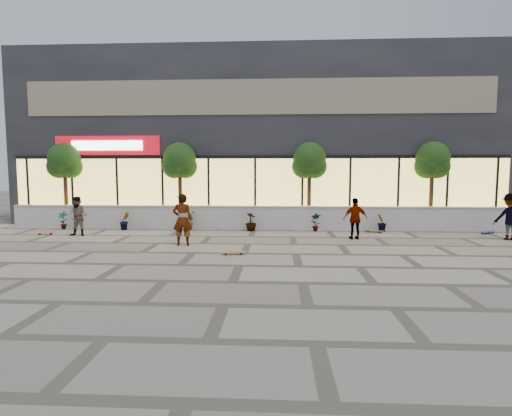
{
  "coord_description": "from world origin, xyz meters",
  "views": [
    {
      "loc": [
        1.03,
        -10.72,
        2.59
      ],
      "look_at": [
        0.29,
        3.2,
        1.3
      ],
      "focal_mm": 28.0,
      "sensor_mm": 36.0,
      "label": 1
    }
  ],
  "objects_px": {
    "skater_right_far": "(510,217)",
    "skateboard_left": "(45,233)",
    "tree_mideast": "(309,162)",
    "skater_right_near": "(355,219)",
    "tree_east": "(432,162)",
    "tree_midwest": "(180,163)",
    "skater_left": "(78,216)",
    "tree_west": "(65,163)",
    "skateboard_right_far": "(488,232)",
    "skateboard_center": "(233,252)",
    "skateboard_right_near": "(374,231)",
    "skater_center": "(182,220)"
  },
  "relations": [
    {
      "from": "skater_right_far",
      "to": "skateboard_left",
      "type": "xyz_separation_m",
      "value": [
        -18.26,
        0.28,
        -0.81
      ]
    },
    {
      "from": "tree_mideast",
      "to": "skater_right_near",
      "type": "bearing_deg",
      "value": -64.54
    },
    {
      "from": "skater_right_near",
      "to": "tree_east",
      "type": "bearing_deg",
      "value": -147.7
    },
    {
      "from": "tree_midwest",
      "to": "skater_left",
      "type": "bearing_deg",
      "value": -138.43
    },
    {
      "from": "tree_west",
      "to": "skateboard_right_far",
      "type": "distance_m",
      "value": 19.08
    },
    {
      "from": "tree_east",
      "to": "skateboard_center",
      "type": "height_order",
      "value": "tree_east"
    },
    {
      "from": "tree_west",
      "to": "skateboard_left",
      "type": "distance_m",
      "value": 4.04
    },
    {
      "from": "tree_west",
      "to": "tree_mideast",
      "type": "relative_size",
      "value": 1.0
    },
    {
      "from": "tree_midwest",
      "to": "skater_right_far",
      "type": "distance_m",
      "value": 13.8
    },
    {
      "from": "tree_west",
      "to": "skater_left",
      "type": "height_order",
      "value": "tree_west"
    },
    {
      "from": "skateboard_center",
      "to": "skateboard_right_near",
      "type": "distance_m",
      "value": 7.24
    },
    {
      "from": "tree_midwest",
      "to": "skater_center",
      "type": "bearing_deg",
      "value": -75.54
    },
    {
      "from": "skateboard_right_near",
      "to": "skateboard_right_far",
      "type": "xyz_separation_m",
      "value": [
        4.67,
        -0.01,
        0.01
      ]
    },
    {
      "from": "tree_west",
      "to": "skateboard_right_near",
      "type": "bearing_deg",
      "value": -6.06
    },
    {
      "from": "skater_right_near",
      "to": "skateboard_right_near",
      "type": "xyz_separation_m",
      "value": [
        1.12,
        1.67,
        -0.71
      ]
    },
    {
      "from": "tree_mideast",
      "to": "skater_left",
      "type": "distance_m",
      "value": 10.11
    },
    {
      "from": "tree_midwest",
      "to": "skateboard_left",
      "type": "relative_size",
      "value": 5.48
    },
    {
      "from": "tree_mideast",
      "to": "skateboard_center",
      "type": "bearing_deg",
      "value": -114.22
    },
    {
      "from": "skater_center",
      "to": "skateboard_left",
      "type": "xyz_separation_m",
      "value": [
        -6.19,
        2.05,
        -0.84
      ]
    },
    {
      "from": "tree_east",
      "to": "skater_right_far",
      "type": "height_order",
      "value": "tree_east"
    },
    {
      "from": "skateboard_center",
      "to": "skater_left",
      "type": "bearing_deg",
      "value": 143.25
    },
    {
      "from": "skateboard_right_near",
      "to": "tree_mideast",
      "type": "bearing_deg",
      "value": 172.28
    },
    {
      "from": "skater_right_near",
      "to": "skateboard_right_far",
      "type": "relative_size",
      "value": 1.88
    },
    {
      "from": "skater_left",
      "to": "skateboard_center",
      "type": "xyz_separation_m",
      "value": [
        6.58,
        -3.26,
        -0.71
      ]
    },
    {
      "from": "tree_midwest",
      "to": "skateboard_left",
      "type": "bearing_deg",
      "value": -151.06
    },
    {
      "from": "skater_center",
      "to": "skater_right_near",
      "type": "distance_m",
      "value": 6.48
    },
    {
      "from": "skater_left",
      "to": "skater_right_near",
      "type": "bearing_deg",
      "value": -0.78
    },
    {
      "from": "skateboard_left",
      "to": "skateboard_right_far",
      "type": "relative_size",
      "value": 0.85
    },
    {
      "from": "tree_mideast",
      "to": "skater_left",
      "type": "height_order",
      "value": "tree_mideast"
    },
    {
      "from": "skateboard_right_far",
      "to": "tree_midwest",
      "type": "bearing_deg",
      "value": 139.38
    },
    {
      "from": "skateboard_center",
      "to": "skater_right_near",
      "type": "bearing_deg",
      "value": 25.15
    },
    {
      "from": "skater_center",
      "to": "skater_left",
      "type": "distance_m",
      "value": 4.96
    },
    {
      "from": "tree_midwest",
      "to": "skater_left",
      "type": "relative_size",
      "value": 2.47
    },
    {
      "from": "tree_midwest",
      "to": "tree_mideast",
      "type": "distance_m",
      "value": 6.0
    },
    {
      "from": "tree_west",
      "to": "skateboard_right_far",
      "type": "bearing_deg",
      "value": -4.6
    },
    {
      "from": "tree_midwest",
      "to": "skater_right_near",
      "type": "relative_size",
      "value": 2.48
    },
    {
      "from": "skater_right_near",
      "to": "skateboard_right_far",
      "type": "distance_m",
      "value": 6.06
    },
    {
      "from": "skater_right_near",
      "to": "skateboard_left",
      "type": "distance_m",
      "value": 12.5
    },
    {
      "from": "skater_right_far",
      "to": "skateboard_right_far",
      "type": "height_order",
      "value": "skater_right_far"
    },
    {
      "from": "skateboard_center",
      "to": "skater_center",
      "type": "bearing_deg",
      "value": 132.29
    },
    {
      "from": "tree_west",
      "to": "skateboard_right_far",
      "type": "height_order",
      "value": "tree_west"
    },
    {
      "from": "skater_center",
      "to": "tree_east",
      "type": "bearing_deg",
      "value": -162.5
    },
    {
      "from": "tree_midwest",
      "to": "skater_left",
      "type": "xyz_separation_m",
      "value": [
        -3.4,
        -3.01,
        -2.19
      ]
    },
    {
      "from": "tree_west",
      "to": "skater_left",
      "type": "xyz_separation_m",
      "value": [
        2.1,
        -3.01,
        -2.19
      ]
    },
    {
      "from": "tree_mideast",
      "to": "tree_east",
      "type": "bearing_deg",
      "value": 0.0
    },
    {
      "from": "tree_mideast",
      "to": "skater_center",
      "type": "distance_m",
      "value": 7.07
    },
    {
      "from": "skater_right_near",
      "to": "tree_midwest",
      "type": "bearing_deg",
      "value": -29.1
    },
    {
      "from": "skater_right_far",
      "to": "skateboard_left",
      "type": "distance_m",
      "value": 18.28
    },
    {
      "from": "tree_west",
      "to": "skater_right_near",
      "type": "relative_size",
      "value": 2.48
    },
    {
      "from": "tree_west",
      "to": "tree_east",
      "type": "xyz_separation_m",
      "value": [
        17.0,
        0.0,
        0.0
      ]
    }
  ]
}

